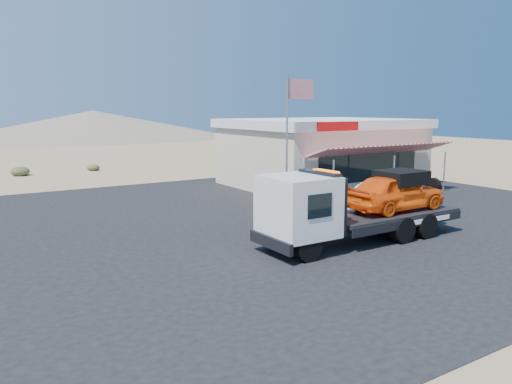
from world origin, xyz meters
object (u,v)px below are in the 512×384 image
Objects in this scene: jerky_store at (321,152)px; tow_truck at (359,202)px; white_sedan at (390,200)px; flagpole at (291,126)px.

tow_truck is at bearing -124.20° from jerky_store.
white_sedan is at bearing -112.53° from jerky_store.
tow_truck is 4.16m from white_sedan.
flagpole is (-5.57, -4.47, 1.77)m from jerky_store.
tow_truck is 1.62× the size of white_sedan.
tow_truck is 1.29× the size of flagpole.
jerky_store is (3.67, 8.83, 1.19)m from white_sedan.
white_sedan is (3.64, 1.92, -0.59)m from tow_truck.
flagpole reaches higher than tow_truck.
jerky_store is (7.31, 10.76, 0.60)m from tow_truck.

